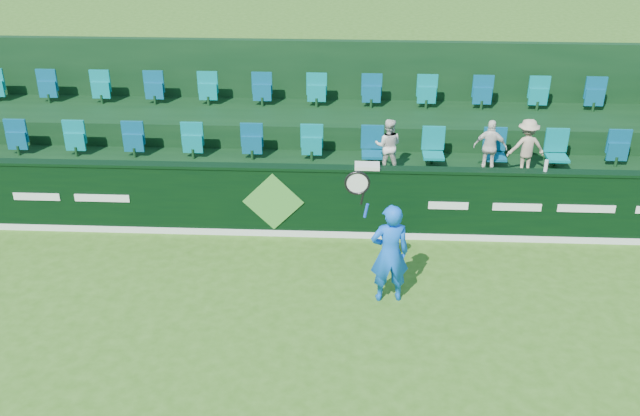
# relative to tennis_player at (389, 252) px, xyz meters

# --- Properties ---
(ground) EXTENTS (60.00, 60.00, 0.00)m
(ground) POSITION_rel_tennis_player_xyz_m (-1.98, -1.97, -0.84)
(ground) COLOR #346417
(ground) RESTS_ON ground
(sponsor_hoarding) EXTENTS (16.00, 0.25, 1.35)m
(sponsor_hoarding) POSITION_rel_tennis_player_xyz_m (-1.98, 2.02, -0.16)
(sponsor_hoarding) COLOR black
(sponsor_hoarding) RESTS_ON ground
(stand_tier_front) EXTENTS (16.00, 2.00, 0.80)m
(stand_tier_front) POSITION_rel_tennis_player_xyz_m (-1.98, 3.13, -0.44)
(stand_tier_front) COLOR black
(stand_tier_front) RESTS_ON ground
(stand_tier_back) EXTENTS (16.00, 1.80, 1.30)m
(stand_tier_back) POSITION_rel_tennis_player_xyz_m (-1.98, 5.03, -0.19)
(stand_tier_back) COLOR black
(stand_tier_back) RESTS_ON ground
(stand_rear) EXTENTS (16.00, 4.10, 2.60)m
(stand_rear) POSITION_rel_tennis_player_xyz_m (-1.98, 5.47, 0.38)
(stand_rear) COLOR black
(stand_rear) RESTS_ON ground
(seat_row_front) EXTENTS (13.50, 0.50, 0.60)m
(seat_row_front) POSITION_rel_tennis_player_xyz_m (-1.98, 3.53, 0.26)
(seat_row_front) COLOR #068084
(seat_row_front) RESTS_ON stand_tier_front
(seat_row_back) EXTENTS (13.50, 0.50, 0.60)m
(seat_row_back) POSITION_rel_tennis_player_xyz_m (-1.98, 5.33, 0.76)
(seat_row_back) COLOR #068084
(seat_row_back) RESTS_ON stand_tier_back
(tennis_player) EXTENTS (1.06, 0.47, 2.25)m
(tennis_player) POSITION_rel_tennis_player_xyz_m (0.00, 0.00, 0.00)
(tennis_player) COLOR blue
(tennis_player) RESTS_ON ground
(spectator_left) EXTENTS (0.55, 0.45, 1.05)m
(spectator_left) POSITION_rel_tennis_player_xyz_m (0.08, 3.15, 0.49)
(spectator_left) COLOR white
(spectator_left) RESTS_ON stand_tier_front
(spectator_middle) EXTENTS (0.66, 0.39, 1.06)m
(spectator_middle) POSITION_rel_tennis_player_xyz_m (1.99, 3.15, 0.49)
(spectator_middle) COLOR white
(spectator_middle) RESTS_ON stand_tier_front
(spectator_right) EXTENTS (0.74, 0.48, 1.09)m
(spectator_right) POSITION_rel_tennis_player_xyz_m (2.65, 3.15, 0.51)
(spectator_right) COLOR #C4AD8A
(spectator_right) RESTS_ON stand_tier_front
(towel) EXTENTS (0.43, 0.28, 0.06)m
(towel) POSITION_rel_tennis_player_xyz_m (-0.33, 2.03, 0.54)
(towel) COLOR silver
(towel) RESTS_ON sponsor_hoarding
(drinks_bottle) EXTENTS (0.07, 0.07, 0.21)m
(drinks_bottle) POSITION_rel_tennis_player_xyz_m (2.74, 2.03, 0.62)
(drinks_bottle) COLOR silver
(drinks_bottle) RESTS_ON sponsor_hoarding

